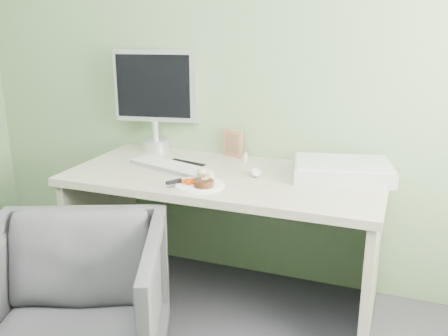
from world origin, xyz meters
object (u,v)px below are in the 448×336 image
at_px(desk, 225,207).
at_px(monitor, 156,94).
at_px(plate, 200,185).
at_px(scanner, 342,171).
at_px(desk_chair, 70,312).

distance_m(desk, monitor, 0.82).
height_order(plate, scanner, scanner).
relative_size(desk, plate, 6.81).
bearing_deg(plate, scanner, 30.97).
distance_m(desk, plate, 0.29).
relative_size(monitor, desk_chair, 0.78).
bearing_deg(monitor, desk, -40.37).
bearing_deg(scanner, plate, -161.97).
bearing_deg(scanner, desk_chair, -146.36).
height_order(desk, plate, plate).
bearing_deg(plate, desk, 79.11).
bearing_deg(desk, desk_chair, -113.25).
bearing_deg(plate, desk_chair, -117.26).
xyz_separation_m(monitor, desk_chair, (0.19, -1.15, -0.72)).
bearing_deg(desk, monitor, 150.11).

